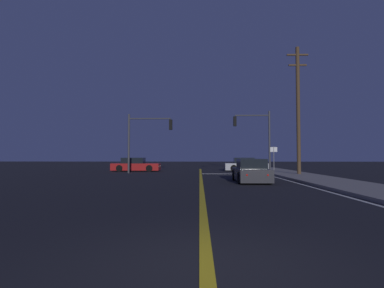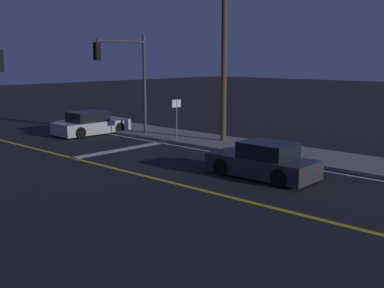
{
  "view_description": "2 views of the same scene",
  "coord_description": "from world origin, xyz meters",
  "px_view_note": "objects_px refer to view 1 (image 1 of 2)",
  "views": [
    {
      "loc": [
        -0.1,
        -4.15,
        1.5
      ],
      "look_at": [
        -0.69,
        20.04,
        2.46
      ],
      "focal_mm": 28.59,
      "sensor_mm": 36.0,
      "label": 1
    },
    {
      "loc": [
        -11.45,
        4.04,
        4.35
      ],
      "look_at": [
        1.69,
        16.13,
        1.11
      ],
      "focal_mm": 44.1,
      "sensor_mm": 36.0,
      "label": 2
    }
  ],
  "objects_px": {
    "traffic_signal_near_right": "(256,132)",
    "street_sign_corner": "(274,155)",
    "car_lead_oncoming_red": "(136,165)",
    "utility_pole_right": "(298,108)",
    "car_side_waiting_silver": "(246,165)",
    "traffic_signal_far_left": "(145,133)",
    "car_following_oncoming_charcoal": "(251,172)"
  },
  "relations": [
    {
      "from": "car_side_waiting_silver",
      "to": "street_sign_corner",
      "type": "relative_size",
      "value": 1.92
    },
    {
      "from": "traffic_signal_near_right",
      "to": "traffic_signal_far_left",
      "type": "bearing_deg",
      "value": 7.96
    },
    {
      "from": "car_lead_oncoming_red",
      "to": "traffic_signal_near_right",
      "type": "distance_m",
      "value": 12.2
    },
    {
      "from": "car_following_oncoming_charcoal",
      "to": "street_sign_corner",
      "type": "distance_m",
      "value": 8.29
    },
    {
      "from": "street_sign_corner",
      "to": "car_side_waiting_silver",
      "type": "bearing_deg",
      "value": 104.89
    },
    {
      "from": "traffic_signal_far_left",
      "to": "utility_pole_right",
      "type": "distance_m",
      "value": 12.88
    },
    {
      "from": "car_side_waiting_silver",
      "to": "traffic_signal_far_left",
      "type": "relative_size",
      "value": 0.84
    },
    {
      "from": "traffic_signal_near_right",
      "to": "street_sign_corner",
      "type": "xyz_separation_m",
      "value": [
        0.9,
        -2.8,
        -2.2
      ]
    },
    {
      "from": "traffic_signal_far_left",
      "to": "utility_pole_right",
      "type": "relative_size",
      "value": 0.53
    },
    {
      "from": "street_sign_corner",
      "to": "traffic_signal_far_left",
      "type": "bearing_deg",
      "value": 172.69
    },
    {
      "from": "traffic_signal_near_right",
      "to": "utility_pole_right",
      "type": "bearing_deg",
      "value": 115.48
    },
    {
      "from": "traffic_signal_far_left",
      "to": "car_side_waiting_silver",
      "type": "bearing_deg",
      "value": 23.73
    },
    {
      "from": "car_side_waiting_silver",
      "to": "street_sign_corner",
      "type": "bearing_deg",
      "value": 17.11
    },
    {
      "from": "traffic_signal_near_right",
      "to": "car_side_waiting_silver",
      "type": "bearing_deg",
      "value": -78.11
    },
    {
      "from": "utility_pole_right",
      "to": "street_sign_corner",
      "type": "distance_m",
      "value": 4.35
    },
    {
      "from": "car_following_oncoming_charcoal",
      "to": "traffic_signal_far_left",
      "type": "relative_size",
      "value": 0.8
    },
    {
      "from": "car_following_oncoming_charcoal",
      "to": "traffic_signal_far_left",
      "type": "height_order",
      "value": "traffic_signal_far_left"
    },
    {
      "from": "car_side_waiting_silver",
      "to": "street_sign_corner",
      "type": "xyz_separation_m",
      "value": [
        1.48,
        -5.55,
        0.97
      ]
    },
    {
      "from": "traffic_signal_far_left",
      "to": "traffic_signal_near_right",
      "type": "bearing_deg",
      "value": 7.96
    },
    {
      "from": "traffic_signal_near_right",
      "to": "street_sign_corner",
      "type": "height_order",
      "value": "traffic_signal_near_right"
    },
    {
      "from": "street_sign_corner",
      "to": "car_following_oncoming_charcoal",
      "type": "bearing_deg",
      "value": -112.62
    },
    {
      "from": "car_side_waiting_silver",
      "to": "traffic_signal_near_right",
      "type": "relative_size",
      "value": 0.78
    },
    {
      "from": "car_following_oncoming_charcoal",
      "to": "traffic_signal_far_left",
      "type": "distance_m",
      "value": 12.23
    },
    {
      "from": "car_lead_oncoming_red",
      "to": "street_sign_corner",
      "type": "distance_m",
      "value": 13.44
    },
    {
      "from": "traffic_signal_far_left",
      "to": "street_sign_corner",
      "type": "bearing_deg",
      "value": -7.31
    },
    {
      "from": "utility_pole_right",
      "to": "street_sign_corner",
      "type": "bearing_deg",
      "value": 124.71
    },
    {
      "from": "traffic_signal_near_right",
      "to": "traffic_signal_far_left",
      "type": "distance_m",
      "value": 10.12
    },
    {
      "from": "car_lead_oncoming_red",
      "to": "utility_pole_right",
      "type": "xyz_separation_m",
      "value": [
        13.9,
        -6.86,
        4.56
      ]
    },
    {
      "from": "car_side_waiting_silver",
      "to": "utility_pole_right",
      "type": "xyz_separation_m",
      "value": [
        2.88,
        -7.57,
        4.56
      ]
    },
    {
      "from": "car_lead_oncoming_red",
      "to": "car_following_oncoming_charcoal",
      "type": "bearing_deg",
      "value": 37.4
    },
    {
      "from": "traffic_signal_far_left",
      "to": "street_sign_corner",
      "type": "xyz_separation_m",
      "value": [
        10.91,
        -1.4,
        -1.94
      ]
    },
    {
      "from": "car_lead_oncoming_red",
      "to": "utility_pole_right",
      "type": "height_order",
      "value": "utility_pole_right"
    }
  ]
}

